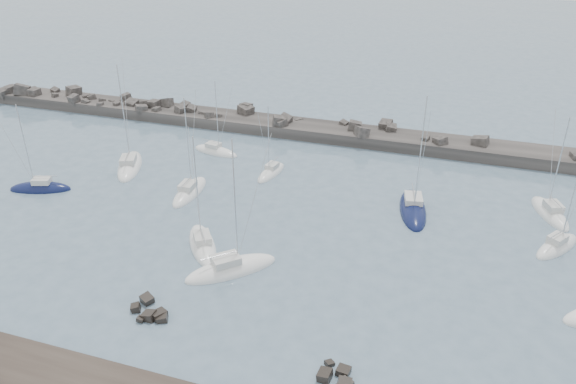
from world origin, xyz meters
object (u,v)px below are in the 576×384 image
object	(u,v)px
sailboat_1	(130,167)
sailboat_6	(271,173)
sailboat_3	(190,192)
sailboat_7	(231,270)
sailboat_4	(216,152)
sailboat_11	(557,247)
sailboat_8	(413,210)
sailboat_9	(550,214)
sailboat_2	(41,189)
sailboat_5	(203,245)

from	to	relation	value
sailboat_1	sailboat_6	size ratio (longest dim) A/B	1.45
sailboat_3	sailboat_7	size ratio (longest dim) A/B	0.88
sailboat_4	sailboat_11	xyz separation A→B (m)	(46.79, -12.33, 0.03)
sailboat_1	sailboat_4	xyz separation A→B (m)	(9.44, 8.76, -0.02)
sailboat_4	sailboat_7	xyz separation A→B (m)	(14.34, -27.45, 0.02)
sailboat_8	sailboat_9	bearing A→B (deg)	14.70
sailboat_3	sailboat_9	distance (m)	45.15
sailboat_3	sailboat_6	world-z (taller)	sailboat_3
sailboat_2	sailboat_9	distance (m)	65.03
sailboat_9	sailboat_5	bearing A→B (deg)	-152.19
sailboat_6	sailboat_9	world-z (taller)	sailboat_9
sailboat_5	sailboat_8	distance (m)	26.14
sailboat_4	sailboat_5	bearing A→B (deg)	-68.49
sailboat_8	sailboat_11	world-z (taller)	sailboat_8
sailboat_5	sailboat_8	world-z (taller)	sailboat_8
sailboat_6	sailboat_8	bearing A→B (deg)	-12.35
sailboat_4	sailboat_5	distance (m)	25.98
sailboat_5	sailboat_6	size ratio (longest dim) A/B	1.27
sailboat_7	sailboat_6	bearing A→B (deg)	99.49
sailboat_3	sailboat_8	xyz separation A→B (m)	(28.32, 4.43, 0.00)
sailboat_1	sailboat_4	distance (m)	12.88
sailboat_6	sailboat_5	bearing A→B (deg)	-92.78
sailboat_2	sailboat_6	xyz separation A→B (m)	(27.36, 14.12, -0.02)
sailboat_4	sailboat_7	world-z (taller)	sailboat_7
sailboat_6	sailboat_11	world-z (taller)	sailboat_11
sailboat_2	sailboat_4	xyz separation A→B (m)	(16.87, 18.49, -0.02)
sailboat_9	sailboat_3	bearing A→B (deg)	-168.99
sailboat_5	sailboat_9	xyz separation A→B (m)	(37.13, 19.58, 0.00)
sailboat_5	sailboat_11	bearing A→B (deg)	17.63
sailboat_7	sailboat_8	world-z (taller)	sailboat_8
sailboat_2	sailboat_4	world-z (taller)	sailboat_2
sailboat_4	sailboat_6	distance (m)	11.36
sailboat_8	sailboat_11	bearing A→B (deg)	-12.37
sailboat_1	sailboat_9	distance (m)	56.25
sailboat_11	sailboat_2	bearing A→B (deg)	-174.47
sailboat_4	sailboat_5	world-z (taller)	sailboat_5
sailboat_2	sailboat_7	world-z (taller)	sailboat_7
sailboat_2	sailboat_9	bearing A→B (deg)	12.34
sailboat_6	sailboat_8	world-z (taller)	sailboat_8
sailboat_3	sailboat_6	distance (m)	12.03
sailboat_9	sailboat_4	bearing A→B (deg)	174.38
sailboat_11	sailboat_9	bearing A→B (deg)	91.00
sailboat_8	sailboat_2	bearing A→B (deg)	-168.46
sailboat_2	sailboat_11	xyz separation A→B (m)	(63.66, 6.17, 0.01)
sailboat_5	sailboat_7	distance (m)	5.83
sailboat_1	sailboat_9	bearing A→B (deg)	4.25
sailboat_1	sailboat_8	size ratio (longest dim) A/B	0.98
sailboat_1	sailboat_11	world-z (taller)	sailboat_1
sailboat_6	sailboat_7	distance (m)	23.40
sailboat_11	sailboat_4	bearing A→B (deg)	165.24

